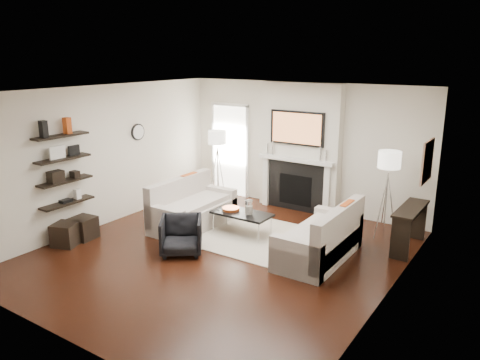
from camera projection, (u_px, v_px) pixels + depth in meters
The scene contains 71 objects.
room_envelope at pixel (219, 176), 7.53m from camera, with size 6.00×6.00×6.00m.
chimney_breast at pixel (300, 147), 9.84m from camera, with size 1.80×0.25×2.70m, color silver.
fireplace_surround at pixel (296, 187), 9.94m from camera, with size 1.30×0.02×1.04m, color black.
firebox at pixel (295, 190), 9.96m from camera, with size 0.75×0.02×0.65m, color black.
mantel_pilaster_l at pixel (266, 181), 10.30m from camera, with size 0.12×0.08×1.10m, color white.
mantel_pilaster_r at pixel (327, 191), 9.53m from camera, with size 0.12×0.08×1.10m, color white.
mantel_shelf at pixel (295, 160), 9.75m from camera, with size 1.70×0.18×0.07m, color white.
tv_body at pixel (297, 128), 9.60m from camera, with size 1.20×0.06×0.70m, color black.
tv_screen at pixel (296, 128), 9.57m from camera, with size 1.10×0.01×0.62m, color #BF723F.
candlestick_l_tall at pixel (273, 148), 10.00m from camera, with size 0.04×0.04×0.30m, color silver.
candlestick_l_short at pixel (268, 149), 10.08m from camera, with size 0.04×0.04×0.24m, color silver.
candlestick_r_tall at pixel (320, 154), 9.41m from camera, with size 0.04×0.04×0.30m, color silver.
candlestick_r_short at pixel (326, 156), 9.35m from camera, with size 0.04×0.04×0.24m, color silver.
hallway_panel at pixel (231, 151), 10.99m from camera, with size 0.90×0.02×2.10m, color white.
door_trim_l at pixel (214, 149), 11.23m from camera, with size 0.06×0.06×2.16m, color white.
door_trim_r at pixel (247, 153), 10.72m from camera, with size 0.06×0.06×2.16m, color white.
door_trim_top at pixel (230, 105), 10.69m from camera, with size 1.02×0.06×0.06m, color white.
rug at pixel (255, 236), 8.60m from camera, with size 2.60×2.00×0.01m, color #BFB29D.
loveseat_left_base at pixel (193, 216), 9.09m from camera, with size 0.85×1.80×0.42m, color #C0B2A8.
loveseat_left_back at pixel (180, 197), 9.19m from camera, with size 0.18×1.80×0.80m, color #C0B2A8.
loveseat_left_arm_n at pixel (165, 223), 8.42m from camera, with size 0.85×0.18×0.60m, color #C0B2A8.
loveseat_left_arm_s at pixel (218, 201), 9.72m from camera, with size 0.85×0.18×0.60m, color #C0B2A8.
loveseat_left_cushion at pixel (195, 203), 9.00m from camera, with size 0.63×1.44×0.10m, color #C0B2A8.
pillow_left_orange at pixel (189, 184), 9.38m from camera, with size 0.10×0.42×0.42m, color #BC4917.
pillow_left_charcoal at pixel (169, 192), 8.90m from camera, with size 0.10×0.40×0.40m, color black.
loveseat_right_base at pixel (318, 246), 7.65m from camera, with size 0.85×1.80×0.42m, color #C0B2A8.
loveseat_right_back at pixel (339, 232), 7.38m from camera, with size 0.18×1.80×0.80m, color #C0B2A8.
loveseat_right_arm_n at pixel (296, 259), 6.97m from camera, with size 0.85×0.18×0.60m, color #C0B2A8.
loveseat_right_arm_s at pixel (338, 226), 8.27m from camera, with size 0.85×0.18×0.60m, color #C0B2A8.
loveseat_right_cushion at pixel (316, 231), 7.60m from camera, with size 0.63×1.44×0.10m, color #C0B2A8.
pillow_right_orange at pixel (347, 215), 7.57m from camera, with size 0.10×0.42×0.42m, color #BC4917.
pillow_right_charcoal at pixel (332, 226), 7.09m from camera, with size 0.10×0.40×0.40m, color black.
coffee_table at pixel (242, 214), 8.63m from camera, with size 1.10×0.55×0.04m, color black.
coffee_leg_nw at pixel (213, 223), 8.78m from camera, with size 0.02×0.02×0.38m, color silver.
coffee_leg_ne at pixel (259, 233), 8.24m from camera, with size 0.02×0.02×0.38m, color silver.
coffee_leg_sw at pixel (227, 216), 9.13m from camera, with size 0.02×0.02×0.38m, color silver.
coffee_leg_se at pixel (271, 226), 8.60m from camera, with size 0.02×0.02×0.38m, color silver.
hurricane_glass at pixel (249, 207), 8.51m from camera, with size 0.14×0.14×0.25m, color white.
hurricane_candle at pixel (249, 210), 8.53m from camera, with size 0.11×0.11×0.17m, color white.
copper_bowl at pixel (231, 209), 8.76m from camera, with size 0.33×0.33×0.05m, color #BF4D1F.
armchair at pixel (181, 234), 7.82m from camera, with size 0.67×0.63×0.69m, color black.
lamp_left_post at pixel (218, 174), 10.69m from camera, with size 0.02×0.02×1.20m, color silver.
lamp_left_shade at pixel (217, 137), 10.47m from camera, with size 0.40×0.40×0.30m, color white.
lamp_left_leg_a at pixel (222, 175), 10.63m from camera, with size 0.02×0.02×1.25m, color silver.
lamp_left_leg_b at pixel (218, 173), 10.79m from camera, with size 0.02×0.02×1.25m, color silver.
lamp_left_leg_c at pixel (213, 174), 10.64m from camera, with size 0.02×0.02×1.25m, color silver.
lamp_right_post at pixel (386, 205), 8.46m from camera, with size 0.02×0.02×1.20m, color silver.
lamp_right_shade at pixel (390, 160), 8.24m from camera, with size 0.40×0.40×0.30m, color white.
lamp_right_leg_a at pixel (392, 206), 8.40m from camera, with size 0.02×0.02×1.25m, color silver.
lamp_right_leg_b at pixel (384, 204), 8.57m from camera, with size 0.02×0.02×1.25m, color silver.
lamp_right_leg_c at pixel (381, 206), 8.42m from camera, with size 0.02×0.02×1.25m, color silver.
console_top at pixel (411, 209), 7.89m from camera, with size 0.35×1.20×0.04m, color black.
console_leg_n at pixel (400, 240), 7.54m from camera, with size 0.30×0.04×0.71m, color black.
console_leg_s at pixel (417, 220), 8.43m from camera, with size 0.30×0.04×0.71m, color black.
wall_art at pixel (427, 161), 7.66m from camera, with size 0.03×0.70×0.70m, color #AE7857.
shelf_bottom at pixel (67, 203), 8.29m from camera, with size 0.25×1.00×0.04m, color black.
shelf_lower at pixel (65, 181), 8.19m from camera, with size 0.25×1.00×0.04m, color black.
shelf_upper at pixel (63, 159), 8.08m from camera, with size 0.25×1.00×0.04m, color black.
shelf_top at pixel (61, 136), 7.98m from camera, with size 0.25×1.00×0.04m, color black.
decor_magfile_a at pixel (43, 129), 7.69m from camera, with size 0.12×0.10×0.28m, color black.
decor_magfile_b at pixel (67, 126), 8.06m from camera, with size 0.12×0.10×0.28m, color #BC4917.
decor_frame_a at pixel (57, 152), 7.97m from camera, with size 0.04×0.30×0.22m, color white.
decor_frame_b at pixel (74, 150), 8.25m from camera, with size 0.04×0.22×0.18m, color black.
decor_wine_rack at pixel (56, 177), 8.02m from camera, with size 0.18×0.25×0.20m, color black.
decor_box_small at pixel (75, 174), 8.34m from camera, with size 0.15×0.12×0.12m, color black.
decor_books at pixel (66, 201), 8.26m from camera, with size 0.14×0.20×0.05m, color black.
decor_box_tall at pixel (77, 194), 8.44m from camera, with size 0.10×0.10×0.18m, color white.
clock_rim at pixel (138, 132), 9.62m from camera, with size 0.34×0.34×0.04m, color black.
clock_face at pixel (139, 132), 9.60m from camera, with size 0.29×0.29×0.01m, color white.
ottoman_near at pixel (84, 228), 8.48m from camera, with size 0.40×0.40×0.40m, color black.
ottoman_far at pixel (66, 234), 8.18m from camera, with size 0.40×0.40×0.40m, color black.
Camera 1 is at (4.31, -5.88, 3.25)m, focal length 35.00 mm.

